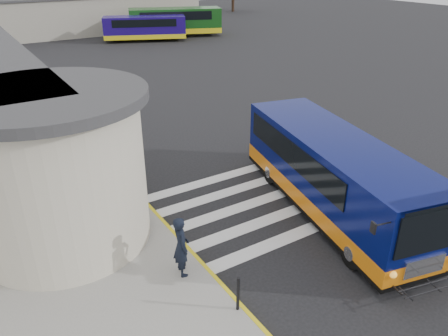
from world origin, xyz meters
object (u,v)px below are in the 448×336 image
bollard (238,294)px  far_bus_b (175,21)px  transit_bus (334,177)px  pedestrian_a (181,246)px  far_bus_a (145,27)px  pedestrian_b (126,208)px

bollard → far_bus_b: bearing=65.4°
transit_bus → pedestrian_a: 6.22m
far_bus_a → far_bus_b: bearing=-53.5°
far_bus_b → transit_bus: bearing=-177.8°
pedestrian_a → transit_bus: bearing=-76.0°
transit_bus → pedestrian_b: (-6.69, 2.55, -0.36)m
pedestrian_a → far_bus_b: (18.29, 36.78, 0.61)m
pedestrian_a → far_bus_a: (14.20, 35.78, 0.35)m
pedestrian_a → pedestrian_b: (-0.49, 2.95, -0.11)m
bollard → transit_bus: bearing=23.2°
pedestrian_a → pedestrian_b: pedestrian_a is taller
bollard → far_bus_a: far_bus_a is taller
pedestrian_b → bollard: pedestrian_b is taller
pedestrian_b → far_bus_b: bearing=118.6°
far_bus_a → transit_bus: bearing=-169.9°
bollard → far_bus_a: size_ratio=0.12×
pedestrian_b → far_bus_a: (14.69, 32.83, 0.46)m
far_bus_a → far_bus_b: size_ratio=0.84×
pedestrian_a → bollard: bearing=-155.0°
pedestrian_a → far_bus_b: 41.08m
pedestrian_a → pedestrian_b: 2.99m
bollard → far_bus_a: bearing=70.1°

